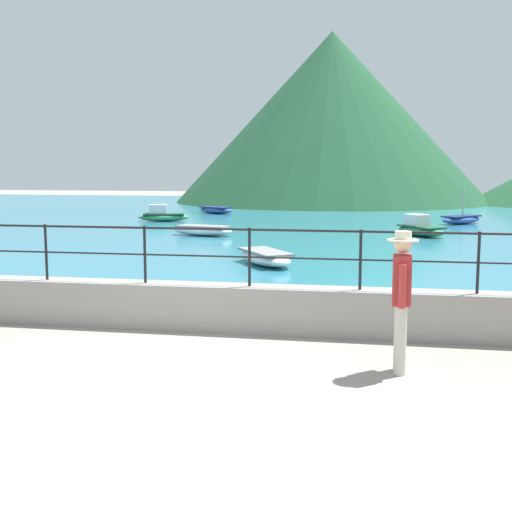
{
  "coord_description": "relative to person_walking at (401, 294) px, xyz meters",
  "views": [
    {
      "loc": [
        2.71,
        -6.56,
        2.51
      ],
      "look_at": [
        0.85,
        3.7,
        1.1
      ],
      "focal_mm": 46.24,
      "sensor_mm": 36.0,
      "label": 1
    }
  ],
  "objects": [
    {
      "name": "ground_plane",
      "position": [
        -3.05,
        -1.48,
        -0.98
      ],
      "size": [
        120.0,
        120.0,
        0.0
      ],
      "primitive_type": "plane",
      "color": "gray"
    },
    {
      "name": "boat_1",
      "position": [
        -6.45,
        14.87,
        -0.72
      ],
      "size": [
        2.43,
        1.34,
        0.36
      ],
      "color": "white",
      "rests_on": "lake_water"
    },
    {
      "name": "promenade_wall",
      "position": [
        -3.05,
        1.72,
        -0.63
      ],
      "size": [
        20.0,
        0.56,
        0.7
      ],
      "primitive_type": "cube",
      "color": "gray",
      "rests_on": "ground"
    },
    {
      "name": "person_walking",
      "position": [
        0.0,
        0.0,
        0.0
      ],
      "size": [
        0.38,
        0.57,
        1.75
      ],
      "color": "beige",
      "rests_on": "ground"
    },
    {
      "name": "hill_main",
      "position": [
        -3.57,
        39.57,
        4.97
      ],
      "size": [
        22.11,
        22.11,
        11.9
      ],
      "primitive_type": "cone",
      "color": "#1E4C2D",
      "rests_on": "ground"
    },
    {
      "name": "boat_0",
      "position": [
        1.25,
        16.19,
        -0.65
      ],
      "size": [
        2.06,
        2.4,
        0.76
      ],
      "color": "#338C59",
      "rests_on": "lake_water"
    },
    {
      "name": "railing",
      "position": [
        -3.05,
        1.72,
        0.34
      ],
      "size": [
        18.44,
        0.04,
        0.9
      ],
      "color": "black",
      "rests_on": "promenade_wall"
    },
    {
      "name": "boat_2",
      "position": [
        -8.69,
        26.03,
        -0.72
      ],
      "size": [
        2.42,
        2.0,
        0.36
      ],
      "color": "#2D4C9E",
      "rests_on": "lake_water"
    },
    {
      "name": "boat_4",
      "position": [
        -9.86,
        20.65,
        -0.65
      ],
      "size": [
        2.46,
        1.5,
        0.76
      ],
      "color": "#338C59",
      "rests_on": "lake_water"
    },
    {
      "name": "boat_5",
      "position": [
        -3.04,
        8.21,
        -0.72
      ],
      "size": [
        2.02,
        2.41,
        0.36
      ],
      "color": "white",
      "rests_on": "lake_water"
    },
    {
      "name": "lake_water",
      "position": [
        -3.05,
        24.36,
        -0.95
      ],
      "size": [
        64.0,
        44.32,
        0.06
      ],
      "primitive_type": "cube",
      "color": "teal",
      "rests_on": "ground"
    },
    {
      "name": "boat_3",
      "position": [
        3.34,
        21.66,
        -0.72
      ],
      "size": [
        2.24,
        2.29,
        1.75
      ],
      "color": "#2D4C9E",
      "rests_on": "lake_water"
    }
  ]
}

